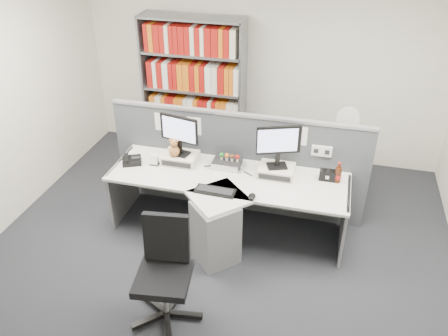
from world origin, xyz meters
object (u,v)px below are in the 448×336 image
(desk_phone, at_px, (131,160))
(monitor_left, at_px, (179,132))
(desk, at_px, (223,207))
(filing_cabinet, at_px, (341,165))
(desk_calendar, at_px, (154,161))
(speaker, at_px, (327,175))
(shelving_unit, at_px, (194,91))
(office_chair, at_px, (165,268))
(keyboard, at_px, (215,191))
(desk_fan, at_px, (348,120))
(mouse, at_px, (252,197))
(desktop_pc, at_px, (227,163))
(monitor_right, at_px, (278,143))
(cola_bottle, at_px, (338,175))

(desk_phone, bearing_deg, monitor_left, 17.57)
(desk, distance_m, filing_cabinet, 1.85)
(desk_calendar, relative_size, speaker, 0.71)
(desk_calendar, distance_m, filing_cabinet, 2.40)
(shelving_unit, distance_m, office_chair, 3.05)
(keyboard, bearing_deg, speaker, 25.81)
(filing_cabinet, bearing_deg, keyboard, -129.64)
(desk, relative_size, desk_phone, 9.65)
(desk, xyz_separation_m, speaker, (1.04, 0.42, 0.32))
(desk_fan, height_order, office_chair, desk_fan)
(mouse, height_order, desk_fan, desk_fan)
(desk_calendar, distance_m, shelving_unit, 1.62)
(desktop_pc, relative_size, keyboard, 0.72)
(desktop_pc, bearing_deg, desk_calendar, -166.88)
(desk, xyz_separation_m, keyboard, (-0.05, -0.11, 0.28))
(monitor_right, relative_size, desk_calendar, 3.97)
(speaker, bearing_deg, desk_calendar, -174.75)
(mouse, height_order, office_chair, office_chair)
(desktop_pc, bearing_deg, monitor_left, -174.89)
(speaker, bearing_deg, desktop_pc, 179.42)
(desk_calendar, bearing_deg, monitor_right, 5.80)
(desktop_pc, relative_size, desk_calendar, 2.50)
(desktop_pc, relative_size, shelving_unit, 0.15)
(monitor_right, distance_m, desk_fan, 1.24)
(desk_calendar, relative_size, office_chair, 0.12)
(keyboard, bearing_deg, desktop_pc, 91.25)
(desk_fan, bearing_deg, keyboard, -129.65)
(monitor_right, distance_m, office_chair, 1.75)
(filing_cabinet, bearing_deg, monitor_left, -150.50)
(shelving_unit, height_order, desk_fan, shelving_unit)
(cola_bottle, bearing_deg, shelving_unit, 144.84)
(cola_bottle, height_order, desk_fan, desk_fan)
(speaker, bearing_deg, monitor_right, -176.15)
(speaker, bearing_deg, office_chair, -130.29)
(desk_phone, distance_m, office_chair, 1.60)
(monitor_left, bearing_deg, desktop_pc, 5.11)
(desk_phone, xyz_separation_m, desk_calendar, (0.27, 0.03, 0.02))
(monitor_left, bearing_deg, speaker, 1.28)
(monitor_right, relative_size, desk_fan, 1.03)
(desk, relative_size, filing_cabinet, 3.71)
(monitor_right, distance_m, cola_bottle, 0.71)
(keyboard, xyz_separation_m, shelving_unit, (-0.85, 1.96, 0.24))
(monitor_left, relative_size, desk_fan, 1.00)
(monitor_right, distance_m, desk_calendar, 1.41)
(desktop_pc, distance_m, speaker, 1.11)
(mouse, relative_size, desk_phone, 0.44)
(speaker, distance_m, desk_fan, 1.01)
(shelving_unit, bearing_deg, speaker, -36.30)
(monitor_right, xyz_separation_m, desk_phone, (-1.63, -0.17, -0.35))
(mouse, relative_size, filing_cabinet, 0.17)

